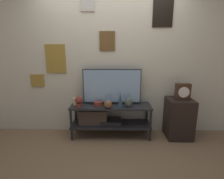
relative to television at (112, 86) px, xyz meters
name	(u,v)px	position (x,y,z in m)	size (l,w,h in m)	color
ground_plane	(111,142)	(-0.02, -0.33, -0.89)	(12.00, 12.00, 0.00)	#846647
wall_back	(111,59)	(-0.02, 0.17, 0.46)	(6.40, 0.08, 2.70)	beige
media_console	(104,117)	(-0.14, -0.09, -0.53)	(1.38, 0.41, 0.57)	#232326
television	(112,86)	(0.00, 0.00, 0.00)	(1.01, 0.05, 0.62)	#333338
vase_round_glass	(108,104)	(-0.06, -0.24, -0.25)	(0.13, 0.13, 0.13)	brown
vase_urn_stoneware	(128,102)	(0.28, -0.19, -0.23)	(0.13, 0.11, 0.17)	#4C5647
vase_wide_bowl	(98,104)	(-0.24, -0.12, -0.28)	(0.16, 0.16, 0.07)	brown
vase_slim_bronze	(120,100)	(0.14, -0.19, -0.20)	(0.09, 0.09, 0.24)	#2D4251
candle_jar	(75,101)	(-0.63, -0.07, -0.26)	(0.08, 0.08, 0.12)	beige
decorative_bust	(79,101)	(-0.55, -0.21, -0.21)	(0.12, 0.12, 0.19)	brown
side_table	(179,118)	(1.17, -0.10, -0.55)	(0.42, 0.43, 0.69)	black
mantel_clock	(183,92)	(1.19, -0.11, -0.06)	(0.24, 0.11, 0.27)	#422819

